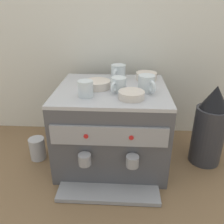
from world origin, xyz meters
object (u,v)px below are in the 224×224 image
Objects in this scene: espresso_machine at (112,126)px; ceramic_bowl_1 at (98,85)px; coffee_grinder at (209,128)px; ceramic_bowl_2 at (131,95)px; milk_pitcher at (38,149)px; ceramic_cup_2 at (147,84)px; ceramic_bowl_0 at (146,76)px; ceramic_cup_3 at (118,72)px; ceramic_cup_1 at (86,88)px; ceramic_cup_0 at (118,85)px.

espresso_machine is 0.24m from ceramic_bowl_1.
ceramic_bowl_1 is 0.62m from coffee_grinder.
ceramic_bowl_1 reaches higher than coffee_grinder.
milk_pitcher is at bearing 168.94° from ceramic_bowl_2.
ceramic_bowl_1 reaches higher than milk_pitcher.
coffee_grinder is at bearing 17.64° from ceramic_bowl_2.
ceramic_bowl_1 is 1.03× the size of milk_pitcher.
ceramic_cup_2 is at bearing -8.84° from ceramic_bowl_1.
ceramic_bowl_2 is (-0.09, -0.27, -0.00)m from ceramic_bowl_0.
ceramic_bowl_1 is (-0.24, 0.04, -0.02)m from ceramic_cup_2.
espresso_machine is 0.29m from ceramic_cup_3.
milk_pitcher is (-0.34, -0.03, -0.37)m from ceramic_bowl_1.
ceramic_cup_1 is 0.86× the size of milk_pitcher.
espresso_machine is 4.64× the size of ceramic_bowl_1.
ceramic_cup_2 is 0.97× the size of ceramic_cup_3.
ceramic_bowl_1 is (0.04, 0.11, -0.02)m from ceramic_cup_1.
coffee_grinder is (0.51, 0.01, 0.00)m from espresso_machine.
ceramic_cup_0 is 0.90× the size of ceramic_cup_2.
espresso_machine is 0.29m from ceramic_cup_1.
ceramic_bowl_0 reaches higher than coffee_grinder.
ceramic_bowl_1 is (-0.09, -0.16, -0.02)m from ceramic_cup_3.
ceramic_cup_2 is at bearing 15.69° from ceramic_cup_1.
espresso_machine is 5.11× the size of ceramic_bowl_2.
espresso_machine is at bearing 129.14° from ceramic_cup_0.
coffee_grinder is at bearing -17.47° from ceramic_cup_3.
milk_pitcher is (-0.50, 0.10, -0.37)m from ceramic_bowl_2.
coffee_grinder is 0.93m from milk_pitcher.
ceramic_cup_2 is 0.24m from ceramic_bowl_1.
milk_pitcher is at bearing 178.34° from ceramic_cup_0.
ceramic_bowl_0 is 0.29m from ceramic_bowl_1.
ceramic_bowl_0 is at bearing 30.29° from ceramic_bowl_1.
ceramic_cup_0 is 0.20m from ceramic_cup_3.
ceramic_bowl_0 is at bearing 72.63° from ceramic_bowl_2.
ceramic_cup_2 reaches higher than ceramic_cup_1.
milk_pitcher is at bearing -175.14° from ceramic_bowl_1.
milk_pitcher is (-0.41, -0.03, -0.14)m from espresso_machine.
ceramic_bowl_1 is 0.29× the size of coffee_grinder.
milk_pitcher is at bearing -156.91° from ceramic_cup_3.
ceramic_cup_0 is 0.53m from coffee_grinder.
coffee_grinder is (0.48, -0.15, -0.25)m from ceramic_cup_3.
ceramic_cup_3 is at bearing 103.60° from ceramic_bowl_2.
ceramic_bowl_1 is at bearing 142.08° from ceramic_bowl_2.
ceramic_bowl_1 is at bearing -179.56° from coffee_grinder.
ceramic_bowl_1 is at bearing 178.27° from espresso_machine.
ceramic_bowl_0 is at bearing 52.11° from ceramic_cup_0.
ceramic_cup_1 is at bearing -137.92° from ceramic_bowl_0.
ceramic_cup_0 reaches higher than ceramic_bowl_2.
ceramic_cup_1 is (-0.14, -0.07, 0.00)m from ceramic_cup_0.
ceramic_cup_0 is 0.59m from milk_pitcher.
ceramic_cup_0 is at bearing -177.84° from ceramic_cup_2.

